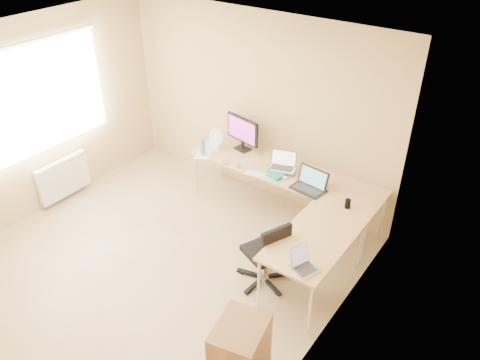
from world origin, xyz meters
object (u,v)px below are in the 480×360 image
Objects in this scene: mug at (238,165)px; cabinet at (240,354)px; desk_main at (283,194)px; laptop_center at (282,161)px; keyboard at (260,175)px; water_bottle at (203,147)px; laptop_return at (305,262)px; desk_return at (312,264)px; desk_fan at (218,139)px; monitor at (243,134)px; laptop_black at (309,181)px; office_chair at (265,246)px.

mug is 2.66m from cabinet.
laptop_center is (-0.01, -0.05, 0.52)m from desk_main.
keyboard is at bearing -142.47° from laptop_center.
laptop_return is at bearing -27.95° from water_bottle.
keyboard reaches higher than desk_return.
keyboard is 0.56× the size of cabinet.
laptop_return is (2.20, -1.48, -0.04)m from desk_fan.
keyboard is 1.42× the size of desk_fan.
water_bottle reaches higher than mug.
monitor is 0.54m from mug.
mug is at bearing -169.16° from laptop_black.
monitor reaches higher than desk_fan.
laptop_black is 1.42m from laptop_return.
mug is 0.31× the size of laptop_return.
cabinet is (1.03, -2.37, -0.52)m from laptop_center.
desk_main is 10.62× the size of water_bottle.
water_bottle reaches higher than desk_main.
monitor is at bearing 117.82° from mug.
desk_return is 1.46m from laptop_center.
laptop_black is (-0.51, 0.77, 0.49)m from desk_return.
monitor is 1.30m from laptop_black.
desk_fan reaches higher than water_bottle.
mug is (-0.54, -0.30, 0.41)m from desk_main.
laptop_return reaches higher than cabinet.
desk_main is at bearing 134.68° from office_chair.
monitor reaches higher than desk_return.
laptop_center is at bearing -5.80° from desk_fan.
laptop_black is at bearing 3.90° from mug.
water_bottle is at bearing 180.00° from mug.
cabinet is (1.79, -2.56, -0.62)m from monitor.
keyboard is at bearing 148.75° from desk_return.
monitor is 1.40× the size of laptop_black.
laptop_black reaches higher than cabinet.
desk_return is at bearing -29.49° from desk_fan.
cabinet is at bearing -74.55° from keyboard.
keyboard is (-0.18, -0.30, 0.37)m from desk_main.
water_bottle is (-1.13, -0.30, 0.49)m from desk_main.
keyboard is at bearing -121.56° from desk_main.
monitor is at bearing 147.73° from laptop_center.
keyboard is 1.39× the size of laptop_return.
desk_main is 2.04× the size of desk_return.
desk_return is at bearing -45.73° from desk_main.
monitor reaches higher than office_chair.
laptop_black is at bearing -5.28° from monitor.
desk_return is 3.17× the size of laptop_black.
monitor is 2.51m from laptop_return.
desk_return reaches higher than cabinet.
desk_return is at bearing -45.35° from keyboard.
laptop_black is at bearing 113.29° from office_chair.
desk_main is 29.66× the size of mug.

